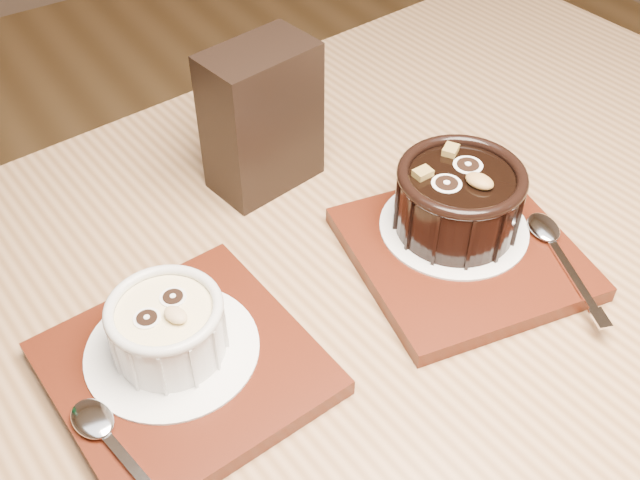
{
  "coord_description": "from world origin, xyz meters",
  "views": [
    {
      "loc": [
        -0.29,
        -0.08,
        1.21
      ],
      "look_at": [
        -0.07,
        0.26,
        0.81
      ],
      "focal_mm": 42.0,
      "sensor_mm": 36.0,
      "label": 1
    }
  ],
  "objects_px": {
    "ramekin_dark": "(459,197)",
    "table": "(356,421)",
    "tray_right": "(462,253)",
    "ramekin_white": "(167,326)",
    "condiment_stand": "(262,119)",
    "tray_left": "(184,368)"
  },
  "relations": [
    {
      "from": "table",
      "to": "ramekin_dark",
      "type": "relative_size",
      "value": 11.63
    },
    {
      "from": "tray_left",
      "to": "condiment_stand",
      "type": "height_order",
      "value": "condiment_stand"
    },
    {
      "from": "tray_left",
      "to": "tray_right",
      "type": "relative_size",
      "value": 1.0
    },
    {
      "from": "ramekin_dark",
      "to": "condiment_stand",
      "type": "xyz_separation_m",
      "value": [
        -0.1,
        0.17,
        0.02
      ]
    },
    {
      "from": "tray_right",
      "to": "ramekin_dark",
      "type": "height_order",
      "value": "ramekin_dark"
    },
    {
      "from": "condiment_stand",
      "to": "tray_left",
      "type": "bearing_deg",
      "value": -134.71
    },
    {
      "from": "table",
      "to": "ramekin_white",
      "type": "xyz_separation_m",
      "value": [
        -0.12,
        0.07,
        0.13
      ]
    },
    {
      "from": "ramekin_dark",
      "to": "table",
      "type": "bearing_deg",
      "value": -173.78
    },
    {
      "from": "tray_right",
      "to": "ramekin_dark",
      "type": "bearing_deg",
      "value": 69.66
    },
    {
      "from": "ramekin_white",
      "to": "tray_right",
      "type": "relative_size",
      "value": 0.47
    },
    {
      "from": "ramekin_white",
      "to": "table",
      "type": "bearing_deg",
      "value": -49.35
    },
    {
      "from": "table",
      "to": "tray_left",
      "type": "distance_m",
      "value": 0.16
    },
    {
      "from": "ramekin_white",
      "to": "condiment_stand",
      "type": "distance_m",
      "value": 0.23
    },
    {
      "from": "table",
      "to": "tray_right",
      "type": "height_order",
      "value": "tray_right"
    },
    {
      "from": "tray_left",
      "to": "ramekin_dark",
      "type": "bearing_deg",
      "value": 0.67
    },
    {
      "from": "table",
      "to": "tray_right",
      "type": "xyz_separation_m",
      "value": [
        0.13,
        0.04,
        0.1
      ]
    },
    {
      "from": "table",
      "to": "condiment_stand",
      "type": "bearing_deg",
      "value": 78.06
    },
    {
      "from": "tray_left",
      "to": "condiment_stand",
      "type": "xyz_separation_m",
      "value": [
        0.17,
        0.17,
        0.06
      ]
    },
    {
      "from": "ramekin_dark",
      "to": "tray_right",
      "type": "bearing_deg",
      "value": -126.76
    },
    {
      "from": "ramekin_dark",
      "to": "condiment_stand",
      "type": "relative_size",
      "value": 0.78
    },
    {
      "from": "tray_left",
      "to": "ramekin_white",
      "type": "xyz_separation_m",
      "value": [
        -0.0,
        0.01,
        0.04
      ]
    },
    {
      "from": "tray_right",
      "to": "ramekin_dark",
      "type": "relative_size",
      "value": 1.66
    }
  ]
}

